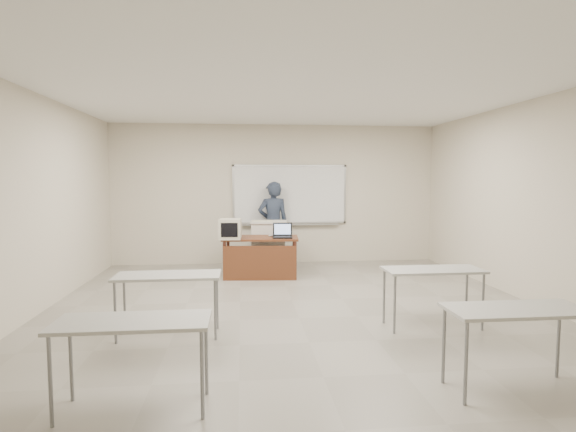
{
  "coord_description": "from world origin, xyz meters",
  "views": [
    {
      "loc": [
        -0.74,
        -5.74,
        1.83
      ],
      "look_at": [
        0.08,
        2.2,
        1.17
      ],
      "focal_mm": 28.0,
      "sensor_mm": 36.0,
      "label": 1
    }
  ],
  "objects": [
    {
      "name": "podium",
      "position": [
        -0.2,
        3.2,
        0.5
      ],
      "size": [
        0.71,
        0.52,
        0.99
      ],
      "rotation": [
        0.0,
        0.0,
        -0.14
      ],
      "color": "beige",
      "rests_on": "floor"
    },
    {
      "name": "floor",
      "position": [
        0.0,
        0.0,
        -0.01
      ],
      "size": [
        7.0,
        8.0,
        0.01
      ],
      "primitive_type": "cube",
      "color": "gray",
      "rests_on": "ground"
    },
    {
      "name": "crt_monitor",
      "position": [
        -0.95,
        2.48,
        0.93
      ],
      "size": [
        0.39,
        0.44,
        0.37
      ],
      "rotation": [
        0.0,
        0.0,
        -0.07
      ],
      "color": "beige",
      "rests_on": "instructor_desk"
    },
    {
      "name": "instructor_desk",
      "position": [
        -0.4,
        2.49,
        0.54
      ],
      "size": [
        1.4,
        0.7,
        0.75
      ],
      "rotation": [
        0.0,
        0.0,
        -0.08
      ],
      "color": "brown",
      "rests_on": "floor"
    },
    {
      "name": "mouse",
      "position": [
        -0.2,
        2.65,
        0.77
      ],
      "size": [
        0.11,
        0.09,
        0.04
      ],
      "primitive_type": "ellipsoid",
      "rotation": [
        0.0,
        0.0,
        0.38
      ],
      "color": "#B4B7BB",
      "rests_on": "instructor_desk"
    },
    {
      "name": "whiteboard",
      "position": [
        0.3,
        3.97,
        1.48
      ],
      "size": [
        2.48,
        0.1,
        1.31
      ],
      "color": "white",
      "rests_on": "floor"
    },
    {
      "name": "presenter",
      "position": [
        -0.08,
        3.77,
        0.89
      ],
      "size": [
        0.68,
        0.48,
        1.78
      ],
      "primitive_type": "imported",
      "rotation": [
        0.0,
        0.0,
        3.23
      ],
      "color": "black",
      "rests_on": "floor"
    },
    {
      "name": "student_desks",
      "position": [
        -0.0,
        -1.35,
        0.67
      ],
      "size": [
        4.4,
        2.2,
        0.73
      ],
      "color": "#A0A19B",
      "rests_on": "floor"
    },
    {
      "name": "keyboard",
      "position": [
        -0.35,
        3.08,
        1.01
      ],
      "size": [
        0.41,
        0.17,
        0.02
      ],
      "primitive_type": "cube",
      "rotation": [
        0.0,
        0.0,
        -0.09
      ],
      "color": "beige",
      "rests_on": "podium"
    },
    {
      "name": "laptop",
      "position": [
        0.0,
        2.48,
        0.81
      ],
      "size": [
        0.36,
        0.33,
        0.26
      ],
      "rotation": [
        0.0,
        0.0,
        -0.09
      ],
      "color": "black",
      "rests_on": "instructor_desk"
    }
  ]
}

